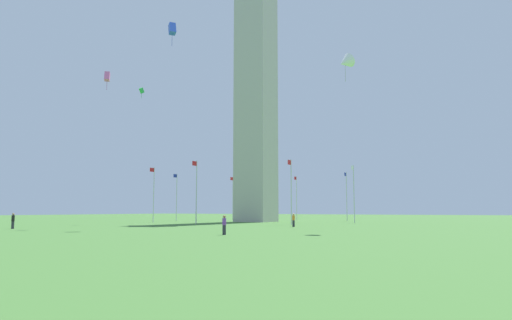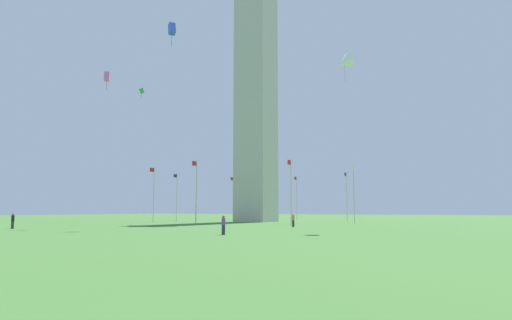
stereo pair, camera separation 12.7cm
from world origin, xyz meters
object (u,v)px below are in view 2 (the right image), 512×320
object	(u,v)px
flagpole_nw	(153,192)
kite_blue_box	(172,29)
flagpole_ne	(291,189)
flagpole_s	(297,196)
flagpole_n	(196,190)
person_orange_shirt	(293,220)
flagpole_sw	(233,196)
flagpole_e	(354,191)
person_black_shirt	(13,221)
kite_pink_box	(107,77)
flagpole_w	(177,195)
kite_green_box	(142,91)
kite_white_delta	(345,62)
obelisk_monument	(256,73)
person_purple_shirt	(223,225)
flagpole_se	(347,194)

from	to	relation	value
flagpole_nw	kite_blue_box	world-z (taller)	kite_blue_box
flagpole_ne	flagpole_s	size ratio (longest dim) A/B	1.00
flagpole_n	person_orange_shirt	bearing A→B (deg)	84.71
flagpole_nw	flagpole_sw	bearing A→B (deg)	180.00
flagpole_e	person_black_shirt	world-z (taller)	flagpole_e
flagpole_s	flagpole_e	bearing A→B (deg)	45.00
flagpole_s	kite_pink_box	bearing A→B (deg)	-4.67
flagpole_w	flagpole_nw	size ratio (longest dim) A/B	1.00
flagpole_n	flagpole_ne	distance (m)	13.36
flagpole_sw	kite_green_box	distance (m)	33.36
flagpole_e	kite_white_delta	bearing A→B (deg)	15.61
obelisk_monument	flagpole_nw	bearing A→B (deg)	-44.88
person_purple_shirt	kite_pink_box	bearing A→B (deg)	35.81
flagpole_ne	person_black_shirt	bearing A→B (deg)	-38.31
flagpole_e	person_orange_shirt	size ratio (longest dim) A/B	5.53
flagpole_se	person_black_shirt	bearing A→B (deg)	-22.28
flagpole_w	flagpole_e	bearing A→B (deg)	90.00
obelisk_monument	flagpole_s	bearing A→B (deg)	180.00
obelisk_monument	kite_white_delta	xyz separation A→B (m)	(26.22, 24.77, -9.57)
flagpole_n	flagpole_ne	bearing A→B (deg)	112.50
flagpole_se	flagpole_nw	xyz separation A→B (m)	(24.69, -24.69, 0.00)
flagpole_se	kite_pink_box	world-z (taller)	kite_pink_box
flagpole_sw	obelisk_monument	bearing A→B (deg)	45.13
person_black_shirt	person_purple_shirt	world-z (taller)	person_black_shirt
obelisk_monument	flagpole_n	world-z (taller)	obelisk_monument
person_purple_shirt	kite_white_delta	xyz separation A→B (m)	(-11.76, 6.87, 16.19)
person_orange_shirt	person_black_shirt	world-z (taller)	person_black_shirt
kite_white_delta	kite_blue_box	bearing A→B (deg)	-85.65
person_purple_shirt	flagpole_se	bearing A→B (deg)	-29.82
flagpole_n	flagpole_w	xyz separation A→B (m)	(-17.46, -17.46, 0.00)
flagpole_e	person_black_shirt	bearing A→B (deg)	-33.86
flagpole_se	flagpole_sw	xyz separation A→B (m)	(-0.00, -24.69, 0.00)
flagpole_e	kite_pink_box	distance (m)	39.86
flagpole_nw	kite_pink_box	xyz separation A→B (m)	(18.46, 8.40, 13.47)
flagpole_ne	kite_green_box	size ratio (longest dim) A/B	5.25
flagpole_s	kite_blue_box	size ratio (longest dim) A/B	3.10
obelisk_monument	flagpole_ne	size ratio (longest dim) A/B	5.89
flagpole_ne	kite_white_delta	size ratio (longest dim) A/B	3.02
person_purple_shirt	kite_pink_box	world-z (taller)	kite_pink_box
person_orange_shirt	flagpole_ne	bearing A→B (deg)	-39.27
person_black_shirt	flagpole_e	bearing A→B (deg)	-38.88
flagpole_n	flagpole_sw	bearing A→B (deg)	-157.50
kite_white_delta	flagpole_s	bearing A→B (deg)	-150.41
obelisk_monument	flagpole_s	size ratio (longest dim) A/B	5.89
flagpole_se	flagpole_n	bearing A→B (deg)	-22.50
flagpole_n	kite_blue_box	xyz separation A→B (m)	(10.32, 3.61, 19.17)
flagpole_ne	person_black_shirt	xyz separation A→B (m)	(26.59, -21.01, -4.06)
flagpole_se	person_orange_shirt	xyz separation A→B (m)	(31.26, 3.28, -4.10)
flagpole_e	kite_pink_box	bearing A→B (deg)	-34.79
flagpole_nw	flagpole_s	bearing A→B (deg)	157.50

